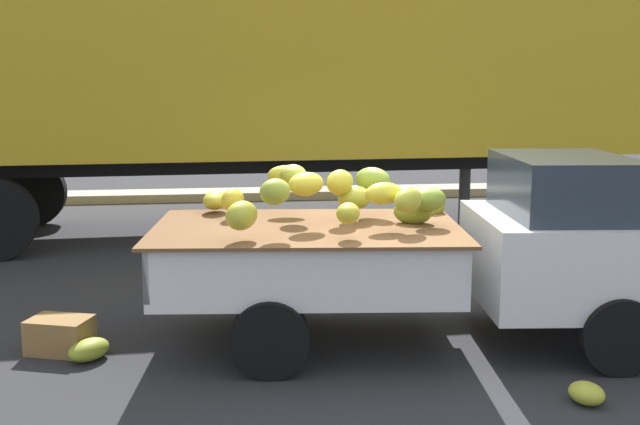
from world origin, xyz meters
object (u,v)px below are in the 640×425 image
Objects in this scene: semi_trailer at (254,66)px; fallen_banana_bunch_by_wheel at (587,393)px; pickup_truck at (514,246)px; produce_crate at (60,335)px; fallen_banana_bunch_near_tailgate at (89,350)px.

fallen_banana_bunch_by_wheel is at bearing -74.37° from semi_trailer.
pickup_truck is 5.88m from semi_trailer.
semi_trailer reaches higher than pickup_truck.
semi_trailer is at bearing 117.39° from pickup_truck.
semi_trailer is 7.38m from fallen_banana_bunch_by_wheel.
pickup_truck is 4.09m from produce_crate.
pickup_truck is at bearing -70.70° from semi_trailer.
semi_trailer is 30.52× the size of fallen_banana_bunch_near_tailgate.
produce_crate is at bearing -177.54° from pickup_truck.
produce_crate is (-1.93, -5.01, -2.39)m from semi_trailer.
fallen_banana_bunch_near_tailgate is 0.37m from produce_crate.
pickup_truck is 0.41× the size of semi_trailer.
fallen_banana_bunch_near_tailgate is 1.38× the size of fallen_banana_bunch_by_wheel.
produce_crate is (-0.28, 0.24, 0.06)m from fallen_banana_bunch_near_tailgate.
produce_crate is at bearing 139.88° from fallen_banana_bunch_near_tailgate.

